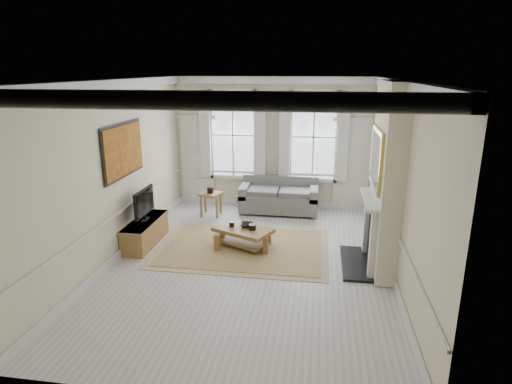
% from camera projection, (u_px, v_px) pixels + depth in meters
% --- Properties ---
extents(floor, '(7.20, 7.20, 0.00)m').
position_uv_depth(floor, '(251.00, 262.00, 8.23)').
color(floor, '#B7B5AD').
rests_on(floor, ground).
extents(ceiling, '(7.20, 7.20, 0.00)m').
position_uv_depth(ceiling, '(250.00, 80.00, 7.28)').
color(ceiling, white).
rests_on(ceiling, back_wall).
extents(back_wall, '(5.20, 0.00, 5.20)m').
position_uv_depth(back_wall, '(273.00, 143.00, 11.18)').
color(back_wall, beige).
rests_on(back_wall, floor).
extents(left_wall, '(0.00, 7.20, 7.20)m').
position_uv_depth(left_wall, '(116.00, 171.00, 8.14)').
color(left_wall, beige).
rests_on(left_wall, floor).
extents(right_wall, '(0.00, 7.20, 7.20)m').
position_uv_depth(right_wall, '(399.00, 182.00, 7.38)').
color(right_wall, beige).
rests_on(right_wall, floor).
extents(window_left, '(1.26, 0.20, 2.20)m').
position_uv_depth(window_left, '(233.00, 135.00, 11.23)').
color(window_left, '#B2BCC6').
rests_on(window_left, back_wall).
extents(window_right, '(1.26, 0.20, 2.20)m').
position_uv_depth(window_right, '(314.00, 137.00, 10.92)').
color(window_right, '#B2BCC6').
rests_on(window_right, back_wall).
extents(door_left, '(0.90, 0.08, 2.30)m').
position_uv_depth(door_left, '(198.00, 162.00, 11.59)').
color(door_left, silver).
rests_on(door_left, floor).
extents(door_right, '(0.90, 0.08, 2.30)m').
position_uv_depth(door_right, '(352.00, 167.00, 10.99)').
color(door_right, silver).
rests_on(door_right, floor).
extents(painting, '(0.05, 1.66, 1.06)m').
position_uv_depth(painting, '(123.00, 150.00, 8.32)').
color(painting, '#B27D1E').
rests_on(painting, left_wall).
extents(chimney_breast, '(0.35, 1.70, 3.38)m').
position_uv_depth(chimney_breast, '(387.00, 179.00, 7.60)').
color(chimney_breast, beige).
rests_on(chimney_breast, floor).
extents(hearth, '(0.55, 1.50, 0.05)m').
position_uv_depth(hearth, '(356.00, 263.00, 8.12)').
color(hearth, black).
rests_on(hearth, floor).
extents(fireplace, '(0.21, 1.45, 1.33)m').
position_uv_depth(fireplace, '(370.00, 229.00, 7.90)').
color(fireplace, silver).
rests_on(fireplace, floor).
extents(mirror, '(0.06, 1.26, 1.06)m').
position_uv_depth(mirror, '(376.00, 159.00, 7.53)').
color(mirror, gold).
rests_on(mirror, chimney_breast).
extents(sofa, '(1.97, 0.96, 0.89)m').
position_uv_depth(sofa, '(279.00, 198.00, 11.05)').
color(sofa, slate).
rests_on(sofa, floor).
extents(side_table, '(0.60, 0.60, 0.58)m').
position_uv_depth(side_table, '(211.00, 197.00, 10.73)').
color(side_table, brown).
rests_on(side_table, floor).
extents(rug, '(3.50, 2.60, 0.02)m').
position_uv_depth(rug, '(243.00, 247.00, 8.88)').
color(rug, tan).
rests_on(rug, floor).
extents(coffee_table, '(1.33, 1.10, 0.43)m').
position_uv_depth(coffee_table, '(243.00, 232.00, 8.78)').
color(coffee_table, brown).
rests_on(coffee_table, rug).
extents(ceramic_pot_a, '(0.11, 0.11, 0.11)m').
position_uv_depth(ceramic_pot_a, '(232.00, 224.00, 8.83)').
color(ceramic_pot_a, black).
rests_on(ceramic_pot_a, coffee_table).
extents(ceramic_pot_b, '(0.15, 0.15, 0.11)m').
position_uv_depth(ceramic_pot_b, '(252.00, 227.00, 8.67)').
color(ceramic_pot_b, black).
rests_on(ceramic_pot_b, coffee_table).
extents(bowl, '(0.30, 0.30, 0.07)m').
position_uv_depth(bowl, '(246.00, 225.00, 8.84)').
color(bowl, black).
rests_on(bowl, coffee_table).
extents(tv_stand, '(0.47, 1.48, 0.53)m').
position_uv_depth(tv_stand, '(145.00, 232.00, 9.00)').
color(tv_stand, brown).
rests_on(tv_stand, floor).
extents(tv, '(0.08, 0.90, 0.68)m').
position_uv_depth(tv, '(144.00, 202.00, 8.82)').
color(tv, black).
rests_on(tv, tv_stand).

